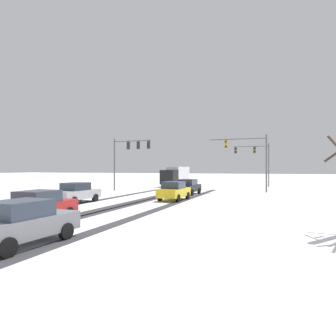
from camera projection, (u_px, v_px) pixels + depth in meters
The scene contains 14 objects.
wheel_track_left_lane at pixel (138, 203), 23.07m from camera, with size 0.79×32.75×0.01m, color #38383D.
wheel_track_right_lane at pixel (130, 203), 23.32m from camera, with size 1.07×32.75×0.01m, color #38383D.
wheel_track_center at pixel (94, 201), 24.50m from camera, with size 0.82×32.75×0.01m, color #38383D.
wheel_track_oncoming at pixel (172, 204), 22.08m from camera, with size 0.78×32.75×0.01m, color #38383D.
sidewalk_kerb_right at pixel (283, 212), 17.94m from camera, with size 4.00×32.75×0.12m, color white.
traffic_signal_near_left at pixel (128, 152), 35.47m from camera, with size 5.19×0.59×6.50m.
traffic_signal_far_right at pixel (256, 156), 43.70m from camera, with size 5.17×0.51×6.50m.
traffic_signal_near_right at pixel (250, 153), 32.49m from camera, with size 6.38×0.42×6.50m.
car_black_lead at pixel (188, 187), 30.74m from camera, with size 1.98×4.17×1.62m.
car_yellow_cab_second at pixel (174, 191), 25.15m from camera, with size 1.92×4.15×1.62m.
car_silver_third at pixel (77, 193), 23.20m from camera, with size 2.02×4.19×1.62m.
car_red_fourth at pixel (39, 206), 14.87m from camera, with size 1.92×4.14×1.62m.
car_grey_fifth at pixel (22, 223), 10.34m from camera, with size 1.98×4.18×1.62m.
box_truck_delivery at pixel (176, 176), 45.36m from camera, with size 2.50×7.47×3.02m.
Camera 1 is at (9.93, -5.92, 2.75)m, focal length 30.99 mm.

